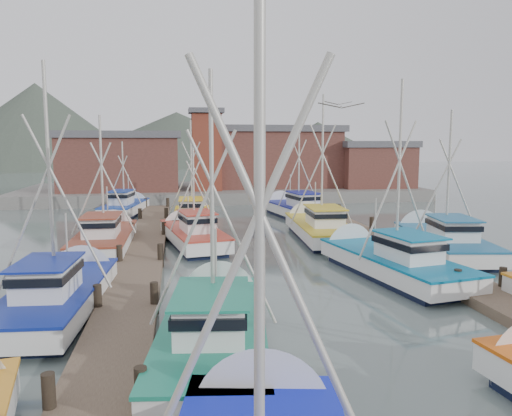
{
  "coord_description": "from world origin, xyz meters",
  "views": [
    {
      "loc": [
        -5.07,
        -20.02,
        6.27
      ],
      "look_at": [
        -0.75,
        7.38,
        2.6
      ],
      "focal_mm": 35.0,
      "sensor_mm": 36.0,
      "label": 1
    }
  ],
  "objects": [
    {
      "name": "gull_near",
      "position": [
        0.26,
        -4.08,
        7.44
      ],
      "size": [
        1.55,
        0.65,
        0.24
      ],
      "rotation": [
        0.0,
        0.0,
        -0.23
      ],
      "color": "gray",
      "rests_on": "ground"
    },
    {
      "name": "lookout_tower",
      "position": [
        -2.0,
        33.0,
        5.55
      ],
      "size": [
        3.6,
        3.6,
        8.5
      ],
      "color": "maroon",
      "rests_on": "quay"
    },
    {
      "name": "boat_9",
      "position": [
        4.07,
        11.43,
        0.69
      ],
      "size": [
        4.1,
        10.13,
        10.15
      ],
      "rotation": [
        0.0,
        0.0,
        -0.06
      ],
      "color": "black",
      "rests_on": "ground"
    },
    {
      "name": "shed_center",
      "position": [
        6.0,
        37.0,
        4.69
      ],
      "size": [
        14.84,
        9.54,
        6.9
      ],
      "color": "brown",
      "rests_on": "quay"
    },
    {
      "name": "boat_6",
      "position": [
        -9.43,
        -1.09,
        0.69
      ],
      "size": [
        3.98,
        9.14,
        9.78
      ],
      "rotation": [
        0.0,
        0.0,
        -0.06
      ],
      "color": "black",
      "rests_on": "ground"
    },
    {
      "name": "boat_8",
      "position": [
        -4.27,
        10.27,
        0.67
      ],
      "size": [
        4.21,
        9.0,
        7.1
      ],
      "rotation": [
        0.0,
        0.0,
        0.19
      ],
      "color": "black",
      "rests_on": "ground"
    },
    {
      "name": "boat_12",
      "position": [
        -4.04,
        17.33,
        0.68
      ],
      "size": [
        3.43,
        8.69,
        8.54
      ],
      "rotation": [
        0.0,
        0.0,
        -0.04
      ],
      "color": "black",
      "rests_on": "ground"
    },
    {
      "name": "boat_10",
      "position": [
        -9.3,
        9.9,
        0.68
      ],
      "size": [
        3.61,
        9.38,
        8.6
      ],
      "rotation": [
        0.0,
        0.0,
        -0.0
      ],
      "color": "black",
      "rests_on": "ground"
    },
    {
      "name": "boat_5",
      "position": [
        4.65,
        1.88,
        0.68
      ],
      "size": [
        4.59,
        9.94,
        9.89
      ],
      "rotation": [
        0.0,
        0.0,
        0.18
      ],
      "color": "black",
      "rests_on": "ground"
    },
    {
      "name": "quay",
      "position": [
        0.0,
        37.0,
        0.6
      ],
      "size": [
        44.0,
        16.0,
        1.2
      ],
      "primitive_type": "cube",
      "color": "gray",
      "rests_on": "ground"
    },
    {
      "name": "gull_far",
      "position": [
        3.72,
        6.76,
        8.37
      ],
      "size": [
        1.54,
        0.61,
        0.24
      ],
      "rotation": [
        0.0,
        0.0,
        -0.02
      ],
      "color": "gray",
      "rests_on": "ground"
    },
    {
      "name": "boat_11",
      "position": [
        9.76,
        6.09,
        0.68
      ],
      "size": [
        4.48,
        10.09,
        8.91
      ],
      "rotation": [
        0.0,
        0.0,
        -0.15
      ],
      "color": "black",
      "rests_on": "ground"
    },
    {
      "name": "dock_right",
      "position": [
        7.0,
        4.04,
        0.21
      ],
      "size": [
        2.3,
        46.0,
        1.5
      ],
      "color": "#4D3C2F",
      "rests_on": "ground"
    },
    {
      "name": "shed_right",
      "position": [
        17.0,
        34.0,
        3.84
      ],
      "size": [
        8.48,
        6.36,
        5.2
      ],
      "color": "brown",
      "rests_on": "quay"
    },
    {
      "name": "distant_hills",
      "position": [
        -12.76,
        122.59,
        0.0
      ],
      "size": [
        175.0,
        140.0,
        42.0
      ],
      "color": "#455043",
      "rests_on": "ground"
    },
    {
      "name": "dock_left",
      "position": [
        -7.0,
        4.04,
        0.21
      ],
      "size": [
        2.3,
        46.0,
        1.5
      ],
      "color": "#4D3C2F",
      "rests_on": "ground"
    },
    {
      "name": "boat_14",
      "position": [
        -9.51,
        24.07,
        0.68
      ],
      "size": [
        3.81,
        8.57,
        6.98
      ],
      "rotation": [
        0.0,
        0.0,
        -0.16
      ],
      "color": "black",
      "rests_on": "ground"
    },
    {
      "name": "boat_13",
      "position": [
        4.64,
        20.55,
        0.68
      ],
      "size": [
        4.49,
        9.87,
        8.91
      ],
      "rotation": [
        0.0,
        0.0,
        0.17
      ],
      "color": "black",
      "rests_on": "ground"
    },
    {
      "name": "ground",
      "position": [
        0.0,
        0.0,
        0.0
      ],
      "size": [
        260.0,
        260.0,
        0.0
      ],
      "primitive_type": "plane",
      "color": "#4D5D5C",
      "rests_on": "ground"
    },
    {
      "name": "shed_left",
      "position": [
        -11.0,
        35.0,
        4.34
      ],
      "size": [
        12.72,
        8.48,
        6.2
      ],
      "color": "brown",
      "rests_on": "quay"
    },
    {
      "name": "boat_4",
      "position": [
        -4.04,
        -5.39,
        0.68
      ],
      "size": [
        4.07,
        9.75,
        9.08
      ],
      "rotation": [
        0.0,
        0.0,
        -0.13
      ],
      "color": "black",
      "rests_on": "ground"
    }
  ]
}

